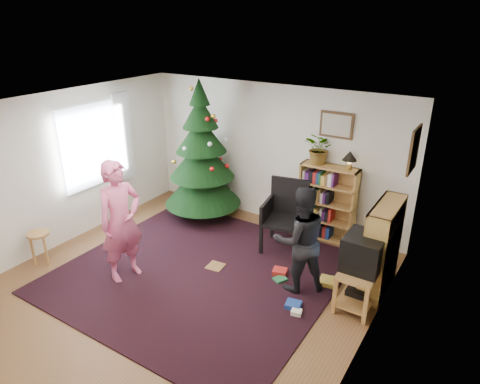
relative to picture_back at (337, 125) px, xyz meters
The scene contains 23 objects.
floor 3.35m from the picture_back, 114.92° to the right, with size 5.00×5.00×0.00m, color brown.
ceiling 2.78m from the picture_back, 114.92° to the right, with size 5.00×5.00×0.00m, color white.
wall_back 1.35m from the picture_back, behind, with size 5.00×0.02×2.50m, color silver.
wall_front 5.15m from the picture_back, 103.02° to the right, with size 5.00×0.02×2.50m, color silver.
wall_left 4.47m from the picture_back, 145.86° to the right, with size 0.02×5.00×2.50m, color silver.
wall_right 2.90m from the picture_back, 61.39° to the right, with size 0.02×5.00×2.50m, color silver.
rug 3.13m from the picture_back, 117.87° to the right, with size 3.80×3.60×0.02m, color black.
window_pane 4.10m from the picture_back, 152.62° to the right, with size 0.04×1.20×1.40m, color silver.
curtain 3.79m from the picture_back, 161.83° to the right, with size 0.06×0.35×1.60m, color silver.
picture_back is the anchor object (origin of this frame).
picture_right 1.51m from the picture_back, 28.69° to the right, with size 0.03×0.50×0.60m.
christmas_tree 2.50m from the picture_back, 166.01° to the right, with size 1.42×1.42×2.58m.
bookshelf_back 1.29m from the picture_back, 87.36° to the right, with size 0.95×0.30×1.30m.
bookshelf_right 2.09m from the picture_back, 43.94° to the right, with size 0.30×0.95×1.30m.
tv_stand 2.52m from the picture_back, 56.27° to the right, with size 0.46×0.82×0.55m.
crt_tv 2.25m from the picture_back, 56.34° to the right, with size 0.49×0.53×0.46m.
armchair 1.58m from the picture_back, 119.00° to the right, with size 0.73×0.73×1.15m.
stool 4.92m from the picture_back, 135.81° to the right, with size 0.32×0.32×0.54m.
person_standing 3.61m from the picture_back, 125.74° to the right, with size 0.65×0.43×1.79m, color #CC517A.
person_by_chair 2.11m from the picture_back, 82.05° to the right, with size 0.75×0.58×1.54m, color black.
potted_plant 0.45m from the picture_back, 145.14° to the right, with size 0.47×0.41×0.52m, color gray.
table_lamp 0.55m from the picture_back, 23.79° to the right, with size 0.23×0.23×0.31m.
floor_clutter 2.66m from the picture_back, 88.55° to the right, with size 1.81×1.05×0.08m.
Camera 1 is at (3.40, -3.96, 3.61)m, focal length 32.00 mm.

